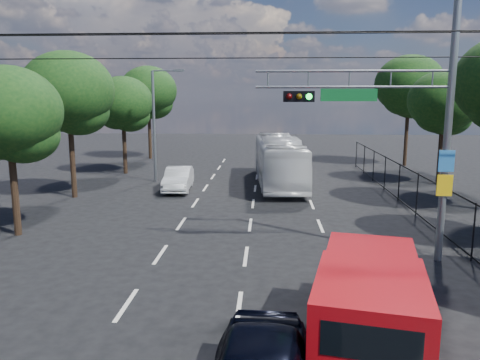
# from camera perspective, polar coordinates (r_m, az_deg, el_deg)

# --- Properties ---
(lane_markings) EXTENTS (6.12, 38.00, 0.01)m
(lane_markings) POSITION_cam_1_polar(r_m,az_deg,el_deg) (22.14, 1.44, -4.06)
(lane_markings) COLOR beige
(lane_markings) RESTS_ON ground
(signal_mast) EXTENTS (6.43, 0.39, 9.50)m
(signal_mast) POSITION_cam_1_polar(r_m,az_deg,el_deg) (16.10, 20.15, 8.79)
(signal_mast) COLOR slate
(signal_mast) RESTS_ON ground
(streetlight_left) EXTENTS (2.09, 0.22, 7.08)m
(streetlight_left) POSITION_cam_1_polar(r_m,az_deg,el_deg) (30.30, -10.14, 7.19)
(streetlight_left) COLOR slate
(streetlight_left) RESTS_ON ground
(utility_wires) EXTENTS (22.00, 5.04, 0.74)m
(utility_wires) POSITION_cam_1_polar(r_m,az_deg,el_deg) (16.38, 0.92, 16.40)
(utility_wires) COLOR black
(utility_wires) RESTS_ON ground
(fence_right) EXTENTS (0.06, 34.03, 2.00)m
(fence_right) POSITION_cam_1_polar(r_m,az_deg,el_deg) (21.26, 22.23, -2.59)
(fence_right) COLOR black
(fence_right) RESTS_ON ground
(tree_right_d) EXTENTS (4.32, 4.32, 7.02)m
(tree_right_d) POSITION_cam_1_polar(r_m,az_deg,el_deg) (31.35, 23.61, 8.27)
(tree_right_d) COLOR black
(tree_right_d) RESTS_ON ground
(tree_right_e) EXTENTS (5.28, 5.28, 8.58)m
(tree_right_e) POSITION_cam_1_polar(r_m,az_deg,el_deg) (39.02, 19.94, 10.33)
(tree_right_e) COLOR black
(tree_right_e) RESTS_ON ground
(tree_left_b) EXTENTS (4.08, 4.08, 6.63)m
(tree_left_b) POSITION_cam_1_polar(r_m,az_deg,el_deg) (20.08, -26.31, 6.65)
(tree_left_b) COLOR black
(tree_left_b) RESTS_ON ground
(tree_left_c) EXTENTS (4.80, 4.80, 7.80)m
(tree_left_c) POSITION_cam_1_polar(r_m,az_deg,el_deg) (26.61, -20.12, 9.46)
(tree_left_c) COLOR black
(tree_left_c) RESTS_ON ground
(tree_left_d) EXTENTS (4.20, 4.20, 6.83)m
(tree_left_d) POSITION_cam_1_polar(r_m,az_deg,el_deg) (34.00, -14.06, 8.68)
(tree_left_d) COLOR black
(tree_left_d) RESTS_ON ground
(tree_left_e) EXTENTS (4.92, 4.92, 7.99)m
(tree_left_e) POSITION_cam_1_polar(r_m,az_deg,el_deg) (41.75, -11.08, 10.15)
(tree_left_e) COLOR black
(tree_left_e) RESTS_ON ground
(red_pickup) EXTENTS (3.18, 6.02, 2.14)m
(red_pickup) POSITION_cam_1_polar(r_m,az_deg,el_deg) (10.60, 15.48, -14.32)
(red_pickup) COLOR black
(red_pickup) RESTS_ON ground
(white_bus) EXTENTS (3.17, 10.82, 2.98)m
(white_bus) POSITION_cam_1_polar(r_m,az_deg,el_deg) (29.23, 4.77, 2.38)
(white_bus) COLOR silver
(white_bus) RESTS_ON ground
(white_van) EXTENTS (1.65, 4.17, 1.35)m
(white_van) POSITION_cam_1_polar(r_m,az_deg,el_deg) (27.59, -7.52, 0.14)
(white_van) COLOR silver
(white_van) RESTS_ON ground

